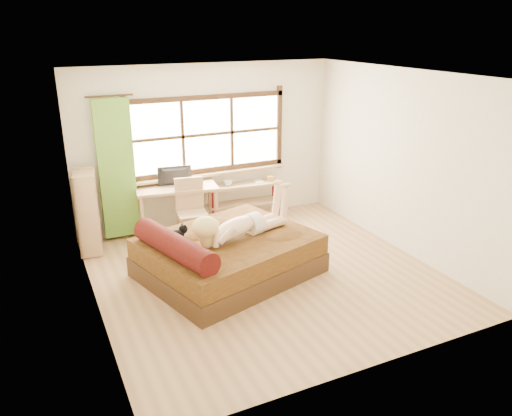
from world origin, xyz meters
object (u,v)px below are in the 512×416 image
pipe_shelf (245,193)px  woman (240,214)px  bed (226,255)px  kitten (175,235)px  bookshelf (88,212)px  desk (177,193)px  chair (191,207)px

pipe_shelf → woman: bearing=-110.2°
bed → kitten: bed is taller
bed → bookshelf: bookshelf is taller
desk → pipe_shelf: 1.28m
bed → bookshelf: (-1.57, 1.59, 0.34)m
bed → woman: bearing=-26.1°
woman → bookshelf: (-1.78, 1.62, -0.24)m
desk → bookshelf: 1.43m
chair → bookshelf: bearing=179.8°
bookshelf → kitten: bearing=-49.8°
woman → chair: (-0.24, 1.39, -0.32)m
desk → pipe_shelf: size_ratio=1.02×
desk → chair: bearing=-64.1°
kitten → pipe_shelf: 2.48m
kitten → desk: bearing=55.8°
desk → bookshelf: bearing=-166.5°
pipe_shelf → bed: bearing=-115.5°
bed → kitten: bearing=153.8°
desk → kitten: bearing=-99.4°
kitten → desk: kitten is taller
bed → desk: bearing=78.8°
woman → chair: size_ratio=1.52×
woman → desk: 1.79m
kitten → desk: (0.51, 1.60, 0.02)m
pipe_shelf → kitten: bearing=-130.3°
bed → bookshelf: size_ratio=2.08×
woman → bookshelf: bearing=121.2°
chair → woman: bearing=-71.7°
chair → pipe_shelf: bearing=31.0°
pipe_shelf → chair: bearing=-151.9°
woman → kitten: (-0.87, 0.15, -0.20)m
kitten → pipe_shelf: kitten is taller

